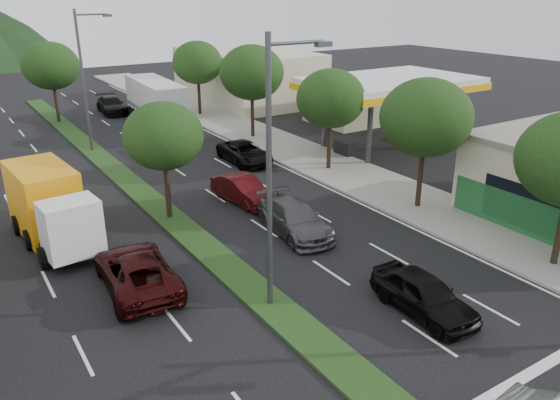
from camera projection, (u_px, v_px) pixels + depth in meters
sidewalk_right at (293, 150)px, 40.40m from camera, size 5.00×90.00×0.15m
median at (113, 168)px, 36.45m from camera, size 1.60×56.00×0.12m
gas_canopy at (390, 86)px, 39.67m from camera, size 12.20×8.20×5.25m
bldg_right_far at (247, 76)px, 57.91m from camera, size 10.00×16.00×5.20m
tree_r_b at (426, 118)px, 28.16m from camera, size 4.80×4.80×6.94m
tree_r_c at (331, 99)px, 34.53m from camera, size 4.40×4.40×6.48m
tree_r_d at (252, 73)px, 42.22m from camera, size 5.00×5.00×7.17m
tree_r_e at (197, 63)px, 50.16m from camera, size 4.60×4.60×6.71m
tree_med_near at (163, 136)px, 27.03m from camera, size 4.00×4.00×6.02m
tree_med_far at (51, 66)px, 47.20m from camera, size 4.80×4.80×6.94m
streetlight_near at (274, 164)px, 18.88m from camera, size 2.60×0.25×10.00m
streetlight_mid at (86, 75)px, 38.47m from camera, size 2.60×0.25×10.00m
suv_maroon at (137, 271)px, 21.69m from camera, size 3.04×5.79×1.56m
car_queue_a at (424, 294)px, 20.04m from camera, size 1.97×4.55×1.53m
car_queue_b at (294, 218)px, 26.66m from camera, size 2.77×5.52×1.54m
car_queue_c at (243, 190)px, 30.54m from camera, size 2.03×4.63×1.48m
car_queue_d at (245, 152)px, 37.60m from camera, size 2.55×5.20×1.42m
car_queue_e at (167, 144)px, 39.67m from camera, size 2.07×4.17×1.36m
car_queue_f at (112, 105)px, 52.59m from camera, size 2.53×5.45×1.54m
box_truck at (50, 208)px, 25.60m from camera, size 3.22×7.19×3.45m
motorhome at (156, 101)px, 48.23m from camera, size 3.61×9.91×3.74m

